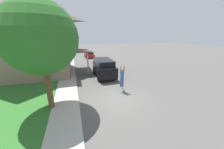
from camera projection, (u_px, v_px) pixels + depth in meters
The scene contains 9 objects.
ground_plane at pixel (115, 99), 9.78m from camera, with size 120.00×120.00×0.00m, color #54514F.
lawn at pixel (23, 83), 12.92m from camera, with size 10.00×80.00×0.08m.
sidewalk at pixel (68, 78), 14.18m from camera, with size 1.80×80.00×0.10m.
house at pixel (25, 34), 14.42m from camera, with size 12.11×8.31×9.16m.
lawn_tree_near at pixel (41, 39), 7.12m from camera, with size 4.24×4.24×6.61m.
suv_parked at pixel (104, 68), 14.63m from camera, with size 2.09×4.48×2.08m.
car_down_street at pixel (89, 55), 27.91m from camera, with size 1.91×4.45×1.26m.
skateboarder at pixel (122, 76), 10.57m from camera, with size 0.41×0.22×1.85m.
skateboard at pixel (123, 89), 10.77m from camera, with size 0.28×0.76×0.29m.
Camera 1 is at (-2.84, -8.28, 4.74)m, focal length 20.00 mm.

